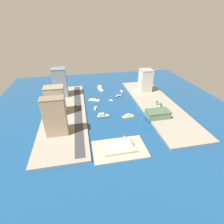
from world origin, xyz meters
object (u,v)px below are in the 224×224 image
at_px(sailboat_small_white, 111,100).
at_px(office_block_beige, 55,100).
at_px(hotel_broad_white, 145,80).
at_px(taxi_yellow_cab, 80,114).
at_px(ferry_white_commuter, 100,88).
at_px(ferry_yellow_fast, 128,116).
at_px(opera_landmark, 121,143).
at_px(water_taxi_orange, 95,108).
at_px(tower_tall_glass, 60,82).
at_px(traffic_light_waterfront, 82,105).
at_px(patrol_launch_navy, 118,96).
at_px(ferry_green_doubledeck, 103,116).
at_px(pickup_red, 75,106).
at_px(terminal_long_green, 158,114).
at_px(apartment_midrise_tan, 55,117).
at_px(barge_flat_brown, 94,100).
at_px(hatchback_blue, 79,109).
at_px(tugboat_red, 121,91).
at_px(sedan_silver, 79,104).

xyz_separation_m(sailboat_small_white, office_block_beige, (98.93, 35.95, 25.93)).
distance_m(hotel_broad_white, taxi_yellow_cab, 163.59).
bearing_deg(taxi_yellow_cab, ferry_white_commuter, -113.70).
xyz_separation_m(ferry_yellow_fast, ferry_white_commuter, (28.93, -128.93, 1.03)).
xyz_separation_m(taxi_yellow_cab, opera_landmark, (-47.20, 91.46, 6.18)).
distance_m(water_taxi_orange, hotel_broad_white, 130.03).
xyz_separation_m(office_block_beige, taxi_yellow_cab, (-37.26, 12.88, -22.84)).
xyz_separation_m(ferry_yellow_fast, tower_tall_glass, (111.58, -104.78, 29.57)).
bearing_deg(opera_landmark, ferry_yellow_fast, -112.50).
bearing_deg(hotel_broad_white, traffic_light_waterfront, 21.02).
xyz_separation_m(patrol_launch_navy, sailboat_small_white, (18.99, 16.22, -0.48)).
xyz_separation_m(ferry_green_doubledeck, pickup_red, (44.21, -42.36, 1.40)).
bearing_deg(terminal_long_green, apartment_midrise_tan, 5.21).
height_order(ferry_white_commuter, tower_tall_glass, tower_tall_glass).
height_order(ferry_yellow_fast, terminal_long_green, terminal_long_green).
bearing_deg(water_taxi_orange, taxi_yellow_cab, 38.00).
bearing_deg(ferry_white_commuter, barge_flat_brown, 69.57).
distance_m(hotel_broad_white, hatchback_blue, 156.58).
relative_size(tugboat_red, opera_landmark, 0.37).
relative_size(patrol_launch_navy, hatchback_blue, 3.73).
distance_m(tower_tall_glass, hatchback_blue, 79.28).
distance_m(patrol_launch_navy, taxi_yellow_cab, 103.65).
bearing_deg(sedan_silver, ferry_yellow_fast, 143.56).
relative_size(ferry_yellow_fast, taxi_yellow_cab, 4.58).
height_order(pickup_red, sedan_silver, pickup_red).
height_order(tugboat_red, hotel_broad_white, hotel_broad_white).
xyz_separation_m(tugboat_red, hatchback_blue, (93.83, 66.86, 2.51)).
bearing_deg(tower_tall_glass, hatchback_blue, 116.06).
bearing_deg(patrol_launch_navy, pickup_red, 20.03).
bearing_deg(ferry_white_commuter, ferry_green_doubledeck, 84.08).
bearing_deg(patrol_launch_navy, opera_landmark, 77.93).
distance_m(taxi_yellow_cab, opera_landmark, 103.10).
bearing_deg(water_taxi_orange, sailboat_small_white, -141.33).
height_order(ferry_yellow_fast, water_taxi_orange, ferry_yellow_fast).
relative_size(apartment_midrise_tan, hatchback_blue, 12.68).
bearing_deg(patrol_launch_navy, barge_flat_brown, 10.07).
distance_m(ferry_green_doubledeck, tower_tall_glass, 122.45).
distance_m(patrol_launch_navy, barge_flat_brown, 53.37).
distance_m(terminal_long_green, traffic_light_waterfront, 131.18).
xyz_separation_m(apartment_midrise_tan, taxi_yellow_cab, (-32.00, -46.19, -26.55)).
bearing_deg(ferry_green_doubledeck, opera_landmark, 97.75).
relative_size(office_block_beige, sedan_silver, 10.33).
xyz_separation_m(barge_flat_brown, hatchback_blue, (29.53, 36.09, 2.93)).
bearing_deg(ferry_green_doubledeck, ferry_yellow_fast, 168.17).
distance_m(apartment_midrise_tan, terminal_long_green, 156.87).
relative_size(office_block_beige, opera_landmark, 1.16).
height_order(barge_flat_brown, sedan_silver, sedan_silver).
bearing_deg(pickup_red, patrol_launch_navy, -159.97).
distance_m(office_block_beige, terminal_long_green, 167.15).
bearing_deg(tugboat_red, ferry_yellow_fast, 81.90).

